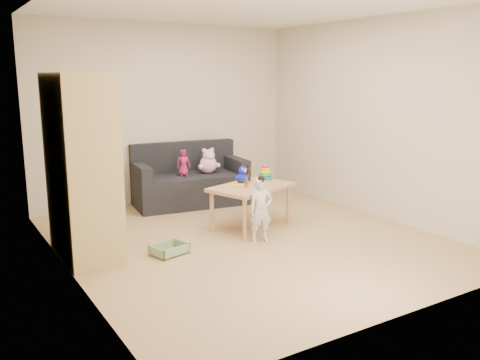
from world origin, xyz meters
TOP-DOWN VIEW (x-y plane):
  - room at (0.00, 0.00)m, footprint 4.50×4.50m
  - wardrobe at (-1.73, 0.45)m, footprint 0.53×1.05m
  - sofa at (0.15, 1.81)m, footprint 1.69×1.00m
  - play_table at (0.29, 0.37)m, footprint 1.16×0.93m
  - storage_bin at (-0.98, 0.01)m, footprint 0.41×0.35m
  - toddler at (0.08, -0.15)m, footprint 0.31×0.25m
  - pink_bear at (0.43, 1.75)m, footprint 0.28×0.24m
  - doll at (0.03, 1.75)m, footprint 0.21×0.17m
  - ring_stacker at (0.60, 0.52)m, footprint 0.18×0.18m
  - brown_bottle at (0.40, 0.63)m, footprint 0.07×0.07m
  - blue_plush at (0.25, 0.52)m, footprint 0.24×0.22m
  - wooden_figure at (0.19, 0.33)m, footprint 0.06×0.05m
  - yellow_book at (0.16, 0.46)m, footprint 0.27×0.27m

SIDE VIEW (x-z plane):
  - storage_bin at x=-0.98m, z-range 0.00..0.11m
  - sofa at x=0.15m, z-range 0.00..0.45m
  - play_table at x=0.29m, z-range 0.00..0.53m
  - toddler at x=0.08m, z-range 0.00..0.73m
  - yellow_book at x=0.16m, z-range 0.53..0.55m
  - wooden_figure at x=0.19m, z-range 0.53..0.65m
  - pink_bear at x=0.43m, z-range 0.45..0.76m
  - ring_stacker at x=0.60m, z-range 0.51..0.71m
  - brown_bottle at x=0.40m, z-range 0.52..0.72m
  - doll at x=0.03m, z-range 0.45..0.82m
  - blue_plush at x=0.25m, z-range 0.53..0.76m
  - wardrobe at x=-1.73m, z-range 0.00..1.89m
  - room at x=0.00m, z-range -0.95..3.55m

